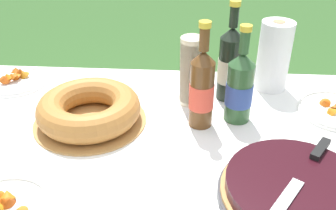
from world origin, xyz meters
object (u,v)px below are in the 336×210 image
object	(u,v)px
serving_knife	(304,173)
cider_bottle_amber	(202,89)
paper_towel_roll	(274,56)
cup_stack	(191,71)
berry_tart	(296,192)
cider_bottle_green	(240,87)
bundt_cake	(89,109)
snack_plate_right	(16,80)
juice_bottle_red	(230,64)

from	to	relation	value
serving_knife	cider_bottle_amber	distance (m)	0.37
paper_towel_roll	cup_stack	bearing A→B (deg)	-155.78
berry_tart	cider_bottle_green	distance (m)	0.37
bundt_cake	serving_knife	bearing A→B (deg)	-25.48
berry_tart	cup_stack	bearing A→B (deg)	119.74
serving_knife	paper_towel_roll	xyz separation A→B (m)	(0.02, 0.53, 0.06)
snack_plate_right	bundt_cake	bearing A→B (deg)	-35.00
juice_bottle_red	serving_knife	bearing A→B (deg)	-72.82
berry_tart	bundt_cake	distance (m)	0.62
cup_stack	snack_plate_right	size ratio (longest dim) A/B	1.05
cider_bottle_amber	juice_bottle_red	size ratio (longest dim) A/B	0.97
cup_stack	paper_towel_roll	distance (m)	0.31
berry_tart	cider_bottle_amber	distance (m)	0.38
berry_tart	bundt_cake	world-z (taller)	bundt_cake
snack_plate_right	juice_bottle_red	bearing A→B (deg)	-3.88
juice_bottle_red	cider_bottle_amber	bearing A→B (deg)	-118.56
bundt_cake	cup_stack	distance (m)	0.34
serving_knife	cider_bottle_amber	size ratio (longest dim) A/B	1.01
berry_tart	serving_knife	size ratio (longest dim) A/B	1.09
serving_knife	bundt_cake	bearing A→B (deg)	-81.27
cider_bottle_amber	snack_plate_right	bearing A→B (deg)	161.66
bundt_cake	berry_tart	bearing A→B (deg)	-28.15
cider_bottle_amber	serving_knife	bearing A→B (deg)	-50.54
berry_tart	cider_bottle_amber	xyz separation A→B (m)	(-0.21, 0.30, 0.09)
bundt_cake	paper_towel_roll	xyz separation A→B (m)	(0.58, 0.26, 0.08)
bundt_cake	cider_bottle_amber	distance (m)	0.34
cider_bottle_amber	paper_towel_roll	bearing A→B (deg)	45.54
cup_stack	cider_bottle_amber	size ratio (longest dim) A/B	0.71
berry_tart	serving_knife	world-z (taller)	serving_knife
juice_bottle_red	cider_bottle_green	bearing A→B (deg)	-81.23
cider_bottle_green	paper_towel_roll	world-z (taller)	cider_bottle_green
berry_tart	cider_bottle_green	world-z (taller)	cider_bottle_green
bundt_cake	juice_bottle_red	size ratio (longest dim) A/B	1.03
snack_plate_right	paper_towel_roll	world-z (taller)	paper_towel_roll
cup_stack	cider_bottle_green	size ratio (longest dim) A/B	0.76
juice_bottle_red	snack_plate_right	xyz separation A→B (m)	(-0.76, 0.05, -0.11)
cup_stack	cider_bottle_green	world-z (taller)	cider_bottle_green
serving_knife	cup_stack	xyz separation A→B (m)	(-0.26, 0.41, 0.05)
serving_knife	paper_towel_roll	distance (m)	0.54
serving_knife	cider_bottle_green	xyz separation A→B (m)	(-0.12, 0.32, 0.05)
bundt_cake	cider_bottle_green	world-z (taller)	cider_bottle_green
juice_bottle_red	snack_plate_right	size ratio (longest dim) A/B	1.51
juice_bottle_red	paper_towel_roll	distance (m)	0.18
cup_stack	juice_bottle_red	bearing A→B (deg)	18.87
cup_stack	paper_towel_roll	size ratio (longest dim) A/B	0.94
berry_tart	cider_bottle_green	xyz separation A→B (m)	(-0.10, 0.34, 0.08)
serving_knife	cup_stack	distance (m)	0.49
bundt_cake	juice_bottle_red	distance (m)	0.47
berry_tart	paper_towel_roll	bearing A→B (deg)	86.58
bundt_cake	snack_plate_right	distance (m)	0.40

